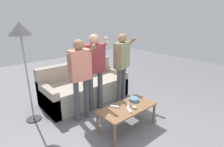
{
  "coord_description": "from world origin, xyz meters",
  "views": [
    {
      "loc": [
        -2.02,
        -1.96,
        1.98
      ],
      "look_at": [
        0.04,
        0.45,
        0.93
      ],
      "focal_mm": 28.8,
      "sensor_mm": 36.0,
      "label": 1
    }
  ],
  "objects_px": {
    "player_center": "(95,64)",
    "player_right": "(122,60)",
    "couch": "(84,88)",
    "game_remote_wand_spare": "(115,107)",
    "player_left": "(80,71)",
    "snack_bowl": "(134,99)",
    "game_remote_nunchuk": "(134,107)",
    "game_remote_wand_far": "(128,105)",
    "coffee_table": "(127,110)",
    "game_remote_wand_near": "(129,110)",
    "floor_lamp": "(21,35)"
  },
  "relations": [
    {
      "from": "player_left",
      "to": "player_center",
      "type": "height_order",
      "value": "player_center"
    },
    {
      "from": "couch",
      "to": "game_remote_wand_near",
      "type": "xyz_separation_m",
      "value": [
        -0.13,
        -1.62,
        0.14
      ]
    },
    {
      "from": "game_remote_wand_near",
      "to": "game_remote_wand_far",
      "type": "height_order",
      "value": "same"
    },
    {
      "from": "couch",
      "to": "game_remote_nunchuk",
      "type": "height_order",
      "value": "couch"
    },
    {
      "from": "coffee_table",
      "to": "game_remote_wand_far",
      "type": "bearing_deg",
      "value": 25.88
    },
    {
      "from": "coffee_table",
      "to": "couch",
      "type": "bearing_deg",
      "value": 87.88
    },
    {
      "from": "couch",
      "to": "game_remote_wand_spare",
      "type": "xyz_separation_m",
      "value": [
        -0.23,
        -1.37,
        0.14
      ]
    },
    {
      "from": "player_right",
      "to": "game_remote_wand_near",
      "type": "xyz_separation_m",
      "value": [
        -0.74,
        -0.97,
        -0.56
      ]
    },
    {
      "from": "couch",
      "to": "player_center",
      "type": "xyz_separation_m",
      "value": [
        -0.07,
        -0.57,
        0.72
      ]
    },
    {
      "from": "coffee_table",
      "to": "player_right",
      "type": "relative_size",
      "value": 0.66
    },
    {
      "from": "game_remote_nunchuk",
      "to": "player_center",
      "type": "bearing_deg",
      "value": 93.89
    },
    {
      "from": "player_left",
      "to": "game_remote_wand_spare",
      "type": "xyz_separation_m",
      "value": [
        0.27,
        -0.66,
        -0.55
      ]
    },
    {
      "from": "game_remote_nunchuk",
      "to": "snack_bowl",
      "type": "bearing_deg",
      "value": 44.85
    },
    {
      "from": "player_left",
      "to": "couch",
      "type": "bearing_deg",
      "value": 55.03
    },
    {
      "from": "player_right",
      "to": "couch",
      "type": "bearing_deg",
      "value": 133.41
    },
    {
      "from": "game_remote_nunchuk",
      "to": "game_remote_wand_near",
      "type": "relative_size",
      "value": 0.54
    },
    {
      "from": "coffee_table",
      "to": "player_left",
      "type": "distance_m",
      "value": 1.1
    },
    {
      "from": "game_remote_wand_near",
      "to": "game_remote_wand_spare",
      "type": "xyz_separation_m",
      "value": [
        -0.1,
        0.25,
        0.0
      ]
    },
    {
      "from": "player_center",
      "to": "game_remote_wand_near",
      "type": "height_order",
      "value": "player_center"
    },
    {
      "from": "player_right",
      "to": "game_remote_wand_near",
      "type": "distance_m",
      "value": 1.34
    },
    {
      "from": "player_left",
      "to": "game_remote_wand_near",
      "type": "height_order",
      "value": "player_left"
    },
    {
      "from": "game_remote_nunchuk",
      "to": "game_remote_wand_spare",
      "type": "relative_size",
      "value": 0.63
    },
    {
      "from": "couch",
      "to": "player_right",
      "type": "distance_m",
      "value": 1.14
    },
    {
      "from": "couch",
      "to": "player_right",
      "type": "height_order",
      "value": "player_right"
    },
    {
      "from": "coffee_table",
      "to": "snack_bowl",
      "type": "relative_size",
      "value": 5.95
    },
    {
      "from": "couch",
      "to": "game_remote_wand_far",
      "type": "bearing_deg",
      "value": -90.72
    },
    {
      "from": "coffee_table",
      "to": "player_center",
      "type": "distance_m",
      "value": 1.13
    },
    {
      "from": "coffee_table",
      "to": "game_remote_wand_near",
      "type": "bearing_deg",
      "value": -122.68
    },
    {
      "from": "couch",
      "to": "player_right",
      "type": "bearing_deg",
      "value": -46.59
    },
    {
      "from": "player_left",
      "to": "player_right",
      "type": "height_order",
      "value": "player_right"
    },
    {
      "from": "game_remote_wand_far",
      "to": "game_remote_wand_spare",
      "type": "relative_size",
      "value": 0.99
    },
    {
      "from": "snack_bowl",
      "to": "player_right",
      "type": "height_order",
      "value": "player_right"
    },
    {
      "from": "game_remote_nunchuk",
      "to": "game_remote_wand_far",
      "type": "bearing_deg",
      "value": 98.58
    },
    {
      "from": "snack_bowl",
      "to": "player_center",
      "type": "distance_m",
      "value": 1.05
    },
    {
      "from": "snack_bowl",
      "to": "floor_lamp",
      "type": "bearing_deg",
      "value": 138.15
    },
    {
      "from": "player_left",
      "to": "game_remote_wand_near",
      "type": "relative_size",
      "value": 9.59
    },
    {
      "from": "snack_bowl",
      "to": "game_remote_nunchuk",
      "type": "relative_size",
      "value": 2.0
    },
    {
      "from": "game_remote_wand_near",
      "to": "player_right",
      "type": "bearing_deg",
      "value": 52.45
    },
    {
      "from": "player_center",
      "to": "player_right",
      "type": "distance_m",
      "value": 0.69
    },
    {
      "from": "player_left",
      "to": "game_remote_wand_spare",
      "type": "relative_size",
      "value": 11.19
    },
    {
      "from": "player_center",
      "to": "game_remote_wand_far",
      "type": "distance_m",
      "value": 1.08
    },
    {
      "from": "player_left",
      "to": "game_remote_wand_near",
      "type": "bearing_deg",
      "value": -67.91
    },
    {
      "from": "player_center",
      "to": "player_left",
      "type": "bearing_deg",
      "value": -162.22
    },
    {
      "from": "player_left",
      "to": "floor_lamp",
      "type": "bearing_deg",
      "value": 142.03
    },
    {
      "from": "couch",
      "to": "player_left",
      "type": "height_order",
      "value": "player_left"
    },
    {
      "from": "couch",
      "to": "game_remote_wand_spare",
      "type": "height_order",
      "value": "couch"
    },
    {
      "from": "game_remote_nunchuk",
      "to": "player_left",
      "type": "relative_size",
      "value": 0.06
    },
    {
      "from": "floor_lamp",
      "to": "coffee_table",
      "type": "bearing_deg",
      "value": -49.13
    },
    {
      "from": "snack_bowl",
      "to": "player_right",
      "type": "distance_m",
      "value": 1.03
    },
    {
      "from": "game_remote_wand_near",
      "to": "game_remote_wand_far",
      "type": "xyz_separation_m",
      "value": [
        0.11,
        0.13,
        0.0
      ]
    }
  ]
}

